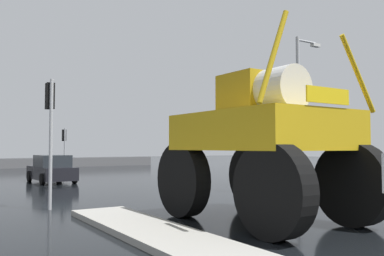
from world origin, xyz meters
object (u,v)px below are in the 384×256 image
traffic_signal_far_left (64,141)px  streetlight_near_right (300,103)px  traffic_signal_near_left (50,114)px  traffic_signal_near_right (262,135)px  sedan_ahead (52,170)px  oversize_sprayer (262,142)px

traffic_signal_far_left → streetlight_near_right: 17.80m
traffic_signal_near_left → traffic_signal_near_right: 8.94m
traffic_signal_near_left → traffic_signal_near_right: bearing=0.1°
traffic_signal_far_left → streetlight_near_right: bearing=-66.6°
traffic_signal_far_left → streetlight_near_right: streetlight_near_right is taller
traffic_signal_near_left → traffic_signal_near_right: traffic_signal_near_left is taller
traffic_signal_near_right → traffic_signal_far_left: bearing=103.0°
sedan_ahead → traffic_signal_near_right: 12.14m
traffic_signal_near_left → traffic_signal_near_right: size_ratio=1.21×
traffic_signal_near_right → streetlight_near_right: bearing=13.1°
oversize_sprayer → streetlight_near_right: size_ratio=0.77×
oversize_sprayer → sedan_ahead: 15.56m
traffic_signal_near_right → traffic_signal_far_left: size_ratio=1.01×
traffic_signal_near_left → traffic_signal_far_left: size_ratio=1.23×
oversize_sprayer → streetlight_near_right: streetlight_near_right is taller
traffic_signal_near_left → traffic_signal_near_right: (8.93, 0.01, -0.53)m
traffic_signal_near_right → streetlight_near_right: (3.14, 0.73, 1.63)m
traffic_signal_far_left → traffic_signal_near_right: bearing=-77.0°
traffic_signal_far_left → streetlight_near_right: size_ratio=0.45×
traffic_signal_near_left → streetlight_near_right: 12.14m
oversize_sprayer → traffic_signal_near_right: (4.67, 5.24, 0.37)m
sedan_ahead → traffic_signal_near_left: bearing=163.4°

